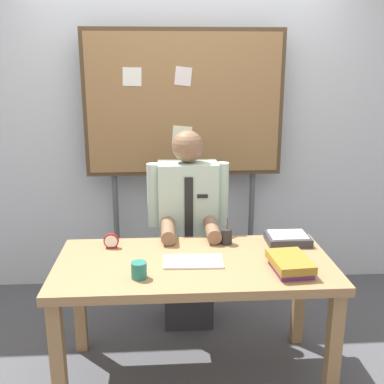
{
  "coord_description": "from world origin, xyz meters",
  "views": [
    {
      "loc": [
        -0.17,
        -2.38,
        1.81
      ],
      "look_at": [
        0.0,
        0.19,
        1.1
      ],
      "focal_mm": 43.17,
      "sensor_mm": 36.0,
      "label": 1
    }
  ],
  "objects": [
    {
      "name": "bulletin_board",
      "position": [
        -0.0,
        1.11,
        1.5
      ],
      "size": [
        1.5,
        0.09,
        2.07
      ],
      "color": "#4C3823",
      "rests_on": "ground_plane"
    },
    {
      "name": "book_stack",
      "position": [
        0.5,
        -0.16,
        0.79
      ],
      "size": [
        0.21,
        0.29,
        0.08
      ],
      "color": "#72337F",
      "rests_on": "desk"
    },
    {
      "name": "ground_plane",
      "position": [
        0.0,
        0.0,
        0.0
      ],
      "size": [
        12.0,
        12.0,
        0.0
      ],
      "primitive_type": "plane",
      "color": "#4C4C51"
    },
    {
      "name": "open_notebook",
      "position": [
        -0.01,
        -0.02,
        0.75
      ],
      "size": [
        0.34,
        0.19,
        0.01
      ],
      "primitive_type": "cube",
      "rotation": [
        0.0,
        0.0,
        -0.03
      ],
      "color": "silver",
      "rests_on": "desk"
    },
    {
      "name": "person",
      "position": [
        0.0,
        0.62,
        0.65
      ],
      "size": [
        0.55,
        0.56,
        1.39
      ],
      "color": "#2D2D33",
      "rests_on": "ground_plane"
    },
    {
      "name": "desk_clock",
      "position": [
        -0.48,
        0.22,
        0.79
      ],
      "size": [
        0.09,
        0.04,
        0.09
      ],
      "color": "maroon",
      "rests_on": "desk"
    },
    {
      "name": "coffee_mug",
      "position": [
        -0.3,
        -0.19,
        0.79
      ],
      "size": [
        0.08,
        0.08,
        0.09
      ],
      "primitive_type": "cylinder",
      "color": "#267266",
      "rests_on": "desk"
    },
    {
      "name": "desk",
      "position": [
        0.0,
        0.0,
        0.65
      ],
      "size": [
        1.55,
        0.75,
        0.75
      ],
      "color": "#9E754C",
      "rests_on": "ground_plane"
    },
    {
      "name": "pen_holder",
      "position": [
        0.22,
        0.25,
        0.79
      ],
      "size": [
        0.07,
        0.07,
        0.16
      ],
      "color": "#262626",
      "rests_on": "desk"
    },
    {
      "name": "back_wall",
      "position": [
        0.0,
        1.32,
        1.35
      ],
      "size": [
        6.4,
        0.08,
        2.7
      ],
      "primitive_type": "cube",
      "color": "silver",
      "rests_on": "ground_plane"
    },
    {
      "name": "paper_tray",
      "position": [
        0.59,
        0.24,
        0.77
      ],
      "size": [
        0.26,
        0.2,
        0.06
      ],
      "color": "#333338",
      "rests_on": "desk"
    }
  ]
}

